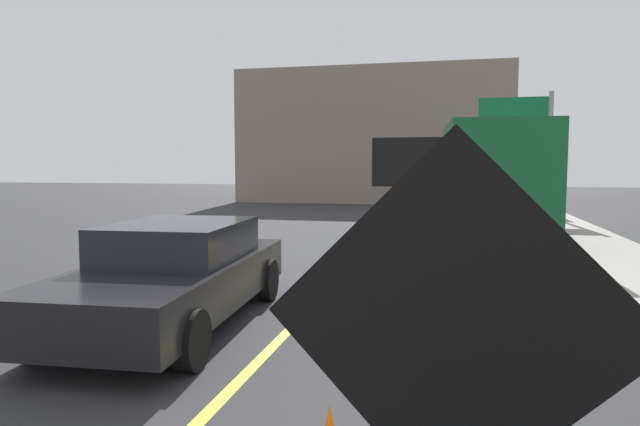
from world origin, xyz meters
name	(u,v)px	position (x,y,z in m)	size (l,w,h in m)	color
lane_center_stripe	(236,384)	(0.00, 6.00, 0.00)	(0.14, 36.00, 0.01)	yellow
roadwork_sign	(452,335)	(2.05, 3.26, 1.47)	(1.63, 0.19, 2.33)	#593819
arrow_board_trailer	(412,252)	(1.33, 11.91, 0.48)	(1.60, 1.80, 2.70)	orange
box_truck	(489,179)	(3.11, 17.43, 1.77)	(2.97, 7.34, 3.24)	black
pickup_car	(174,274)	(-1.60, 7.79, 0.70)	(2.26, 4.86, 1.38)	black
highway_guide_sign	(529,133)	(4.98, 24.17, 3.42)	(2.79, 0.18, 5.00)	gray
far_building_block	(378,138)	(-2.42, 35.83, 3.81)	(15.47, 8.61, 7.62)	gray
traffic_cone_mid_lane	(359,327)	(1.08, 6.95, 0.38)	(0.36, 0.36, 0.76)	black
traffic_cone_far_lane	(374,279)	(0.86, 9.89, 0.32)	(0.36, 0.36, 0.66)	black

